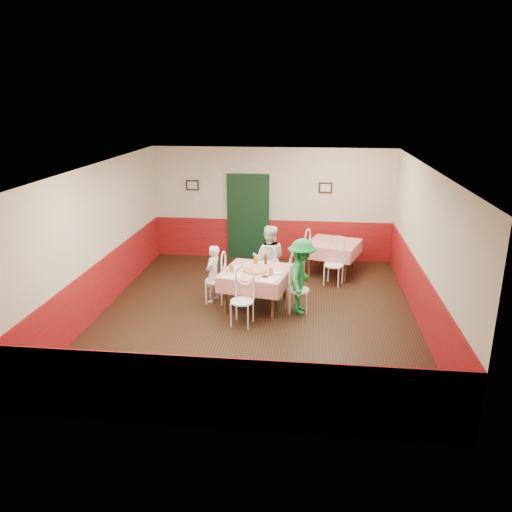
# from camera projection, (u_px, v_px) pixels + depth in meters

# --- Properties ---
(floor) EXTENTS (7.00, 7.00, 0.00)m
(floor) POSITION_uv_depth(u_px,v_px,m) (257.00, 314.00, 9.55)
(floor) COLOR black
(floor) RESTS_ON ground
(ceiling) EXTENTS (7.00, 7.00, 0.00)m
(ceiling) POSITION_uv_depth(u_px,v_px,m) (257.00, 167.00, 8.70)
(ceiling) COLOR white
(ceiling) RESTS_ON back_wall
(back_wall) EXTENTS (6.00, 0.10, 2.80)m
(back_wall) POSITION_uv_depth(u_px,v_px,m) (272.00, 204.00, 12.44)
(back_wall) COLOR beige
(back_wall) RESTS_ON ground
(front_wall) EXTENTS (6.00, 0.10, 2.80)m
(front_wall) POSITION_uv_depth(u_px,v_px,m) (224.00, 328.00, 5.81)
(front_wall) COLOR beige
(front_wall) RESTS_ON ground
(left_wall) EXTENTS (0.10, 7.00, 2.80)m
(left_wall) POSITION_uv_depth(u_px,v_px,m) (100.00, 239.00, 9.44)
(left_wall) COLOR beige
(left_wall) RESTS_ON ground
(right_wall) EXTENTS (0.10, 7.00, 2.80)m
(right_wall) POSITION_uv_depth(u_px,v_px,m) (425.00, 249.00, 8.81)
(right_wall) COLOR beige
(right_wall) RESTS_ON ground
(wainscot_back) EXTENTS (6.00, 0.03, 1.00)m
(wainscot_back) POSITION_uv_depth(u_px,v_px,m) (272.00, 239.00, 12.70)
(wainscot_back) COLOR maroon
(wainscot_back) RESTS_ON ground
(wainscot_front) EXTENTS (6.00, 0.03, 1.00)m
(wainscot_front) POSITION_uv_depth(u_px,v_px,m) (226.00, 394.00, 6.10)
(wainscot_front) COLOR maroon
(wainscot_front) RESTS_ON ground
(wainscot_left) EXTENTS (0.03, 7.00, 1.00)m
(wainscot_left) POSITION_uv_depth(u_px,v_px,m) (105.00, 283.00, 9.71)
(wainscot_left) COLOR maroon
(wainscot_left) RESTS_ON ground
(wainscot_right) EXTENTS (0.03, 7.00, 1.00)m
(wainscot_right) POSITION_uv_depth(u_px,v_px,m) (419.00, 296.00, 9.09)
(wainscot_right) COLOR maroon
(wainscot_right) RESTS_ON ground
(door) EXTENTS (0.96, 0.06, 2.10)m
(door) POSITION_uv_depth(u_px,v_px,m) (248.00, 218.00, 12.56)
(door) COLOR black
(door) RESTS_ON ground
(picture_left) EXTENTS (0.32, 0.03, 0.26)m
(picture_left) POSITION_uv_depth(u_px,v_px,m) (192.00, 185.00, 12.46)
(picture_left) COLOR black
(picture_left) RESTS_ON back_wall
(picture_right) EXTENTS (0.32, 0.03, 0.26)m
(picture_right) POSITION_uv_depth(u_px,v_px,m) (325.00, 188.00, 12.11)
(picture_right) COLOR black
(picture_right) RESTS_ON back_wall
(thermostat) EXTENTS (0.10, 0.03, 0.10)m
(thermostat) POSITION_uv_depth(u_px,v_px,m) (197.00, 199.00, 12.56)
(thermostat) COLOR white
(thermostat) RESTS_ON back_wall
(main_table) EXTENTS (1.43, 1.43, 0.77)m
(main_table) POSITION_uv_depth(u_px,v_px,m) (256.00, 289.00, 9.77)
(main_table) COLOR red
(main_table) RESTS_ON ground
(second_table) EXTENTS (1.42, 1.42, 0.77)m
(second_table) POSITION_uv_depth(u_px,v_px,m) (332.00, 258.00, 11.63)
(second_table) COLOR red
(second_table) RESTS_ON ground
(chair_left) EXTENTS (0.44, 0.44, 0.90)m
(chair_left) POSITION_uv_depth(u_px,v_px,m) (216.00, 281.00, 9.99)
(chair_left) COLOR white
(chair_left) RESTS_ON ground
(chair_right) EXTENTS (0.43, 0.43, 0.90)m
(chair_right) POSITION_uv_depth(u_px,v_px,m) (298.00, 290.00, 9.51)
(chair_right) COLOR white
(chair_right) RESTS_ON ground
(chair_far) EXTENTS (0.43, 0.43, 0.90)m
(chair_far) POSITION_uv_depth(u_px,v_px,m) (268.00, 271.00, 10.52)
(chair_far) COLOR white
(chair_far) RESTS_ON ground
(chair_near) EXTENTS (0.49, 0.49, 0.90)m
(chair_near) POSITION_uv_depth(u_px,v_px,m) (242.00, 301.00, 8.98)
(chair_near) COLOR white
(chair_near) RESTS_ON ground
(chair_second_a) EXTENTS (0.53, 0.53, 0.90)m
(chair_second_a) POSITION_uv_depth(u_px,v_px,m) (300.00, 254.00, 11.69)
(chair_second_a) COLOR white
(chair_second_a) RESTS_ON ground
(chair_second_b) EXTENTS (0.53, 0.53, 0.90)m
(chair_second_b) POSITION_uv_depth(u_px,v_px,m) (334.00, 265.00, 10.90)
(chair_second_b) COLOR white
(chair_second_b) RESTS_ON ground
(pizza) EXTENTS (0.51, 0.51, 0.03)m
(pizza) POSITION_uv_depth(u_px,v_px,m) (255.00, 271.00, 9.59)
(pizza) COLOR #B74723
(pizza) RESTS_ON main_table
(plate_left) EXTENTS (0.29, 0.29, 0.01)m
(plate_left) POSITION_uv_depth(u_px,v_px,m) (235.00, 268.00, 9.77)
(plate_left) COLOR white
(plate_left) RESTS_ON main_table
(plate_right) EXTENTS (0.29, 0.29, 0.01)m
(plate_right) POSITION_uv_depth(u_px,v_px,m) (276.00, 272.00, 9.52)
(plate_right) COLOR white
(plate_right) RESTS_ON main_table
(plate_far) EXTENTS (0.29, 0.29, 0.01)m
(plate_far) POSITION_uv_depth(u_px,v_px,m) (263.00, 263.00, 10.02)
(plate_far) COLOR white
(plate_far) RESTS_ON main_table
(glass_a) EXTENTS (0.10, 0.10, 0.15)m
(glass_a) POSITION_uv_depth(u_px,v_px,m) (232.00, 269.00, 9.51)
(glass_a) COLOR #BF7219
(glass_a) RESTS_ON main_table
(glass_b) EXTENTS (0.09, 0.09, 0.14)m
(glass_b) POSITION_uv_depth(u_px,v_px,m) (271.00, 272.00, 9.35)
(glass_b) COLOR #BF7219
(glass_b) RESTS_ON main_table
(glass_c) EXTENTS (0.09, 0.09, 0.14)m
(glass_c) POSITION_uv_depth(u_px,v_px,m) (256.00, 260.00, 10.01)
(glass_c) COLOR #BF7219
(glass_c) RESTS_ON main_table
(beer_bottle) EXTENTS (0.07, 0.07, 0.21)m
(beer_bottle) POSITION_uv_depth(u_px,v_px,m) (266.00, 260.00, 9.93)
(beer_bottle) COLOR #381C0A
(beer_bottle) RESTS_ON main_table
(shaker_a) EXTENTS (0.04, 0.04, 0.09)m
(shaker_a) POSITION_uv_depth(u_px,v_px,m) (228.00, 273.00, 9.37)
(shaker_a) COLOR silver
(shaker_a) RESTS_ON main_table
(shaker_b) EXTENTS (0.04, 0.04, 0.09)m
(shaker_b) POSITION_uv_depth(u_px,v_px,m) (231.00, 274.00, 9.34)
(shaker_b) COLOR silver
(shaker_b) RESTS_ON main_table
(shaker_c) EXTENTS (0.04, 0.04, 0.09)m
(shaker_c) POSITION_uv_depth(u_px,v_px,m) (227.00, 272.00, 9.42)
(shaker_c) COLOR #B23319
(shaker_c) RESTS_ON main_table
(menu_left) EXTENTS (0.32, 0.41, 0.00)m
(menu_left) POSITION_uv_depth(u_px,v_px,m) (232.00, 275.00, 9.37)
(menu_left) COLOR white
(menu_left) RESTS_ON main_table
(menu_right) EXTENTS (0.43, 0.49, 0.00)m
(menu_right) POSITION_uv_depth(u_px,v_px,m) (270.00, 279.00, 9.20)
(menu_right) COLOR white
(menu_right) RESTS_ON main_table
(wallet) EXTENTS (0.13, 0.11, 0.02)m
(wallet) POSITION_uv_depth(u_px,v_px,m) (265.00, 277.00, 9.28)
(wallet) COLOR black
(wallet) RESTS_ON main_table
(diner_left) EXTENTS (0.41, 0.50, 1.17)m
(diner_left) POSITION_uv_depth(u_px,v_px,m) (213.00, 274.00, 9.96)
(diner_left) COLOR gray
(diner_left) RESTS_ON ground
(diner_far) EXTENTS (0.70, 0.54, 1.43)m
(diner_far) POSITION_uv_depth(u_px,v_px,m) (269.00, 259.00, 10.48)
(diner_far) COLOR gray
(diner_far) RESTS_ON ground
(diner_right) EXTENTS (0.66, 1.01, 1.46)m
(diner_right) POSITION_uv_depth(u_px,v_px,m) (301.00, 276.00, 9.41)
(diner_right) COLOR gray
(diner_right) RESTS_ON ground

